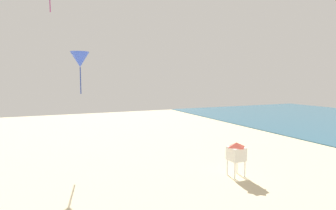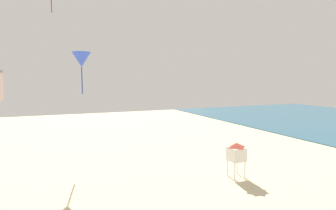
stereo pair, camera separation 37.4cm
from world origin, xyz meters
name	(u,v)px [view 1 (the left image)]	position (x,y,z in m)	size (l,w,h in m)	color
lifeguard_stand	(236,152)	(7.81, 15.92, 1.84)	(1.10, 1.10, 2.55)	white
kite_blue_delta	(80,60)	(-1.99, 26.50, 9.05)	(1.72, 1.72, 3.90)	blue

